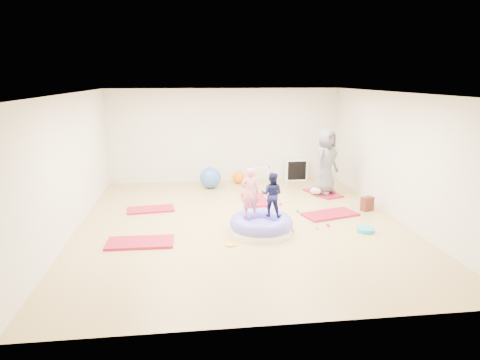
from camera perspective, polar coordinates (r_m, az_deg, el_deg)
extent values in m
cube|color=tan|center=(9.43, 0.22, -5.75)|extent=(7.00, 8.00, 0.01)
cube|color=white|center=(8.91, 0.24, 11.51)|extent=(7.00, 8.00, 0.01)
cube|color=beige|center=(12.99, -2.01, 5.95)|extent=(7.00, 0.01, 2.80)
cube|color=beige|center=(5.25, 5.78, -5.62)|extent=(7.00, 0.01, 2.80)
cube|color=beige|center=(9.30, -21.69, 1.95)|extent=(0.01, 8.00, 2.80)
cube|color=beige|center=(10.12, 20.33, 2.93)|extent=(0.01, 8.00, 2.80)
cube|color=#A7051E|center=(8.51, -13.17, -8.12)|extent=(1.28, 0.66, 0.05)
cube|color=#A7051E|center=(10.52, -11.82, -3.85)|extent=(1.16, 0.68, 0.05)
cube|color=#A7051E|center=(11.07, 1.99, -2.68)|extent=(0.59, 1.18, 0.05)
cube|color=#A7051E|center=(10.14, 11.92, -4.51)|extent=(1.36, 0.94, 0.05)
cube|color=#A7051E|center=(11.94, 10.99, -1.72)|extent=(0.91, 1.25, 0.05)
cylinder|color=white|center=(8.85, 2.86, -6.60)|extent=(1.27, 1.27, 0.14)
torus|color=#5D55C6|center=(8.80, 2.87, -5.79)|extent=(1.31, 1.31, 0.35)
ellipsoid|color=#5D55C6|center=(8.83, 2.86, -6.29)|extent=(0.69, 0.69, 0.31)
imported|color=pink|center=(8.65, 1.33, -1.36)|extent=(0.38, 0.25, 1.03)
imported|color=#13153E|center=(8.73, 4.27, -1.63)|extent=(0.55, 0.49, 0.92)
imported|color=#5A5A5F|center=(11.69, 11.39, 2.42)|extent=(1.01, 0.97, 1.74)
ellipsoid|color=#9CB7D6|center=(11.70, 10.14, -1.39)|extent=(0.34, 0.22, 0.19)
sphere|color=tan|center=(11.55, 10.37, -1.47)|extent=(0.16, 0.16, 0.16)
sphere|color=#DB2348|center=(9.39, 11.67, -5.89)|extent=(0.07, 0.07, 0.07)
sphere|color=#2A8B41|center=(8.38, 2.41, -8.05)|extent=(0.07, 0.07, 0.07)
sphere|color=#315FB3|center=(8.98, 6.97, -6.62)|extent=(0.07, 0.07, 0.07)
sphere|color=yellow|center=(8.60, 1.78, -7.45)|extent=(0.07, 0.07, 0.07)
sphere|color=#DB2348|center=(10.75, 5.45, -3.18)|extent=(0.07, 0.07, 0.07)
sphere|color=#2A8B41|center=(10.23, 7.72, -4.12)|extent=(0.07, 0.07, 0.07)
sphere|color=yellow|center=(9.19, 10.20, -6.27)|extent=(0.07, 0.07, 0.07)
sphere|color=#315FB3|center=(12.31, -3.97, 0.32)|extent=(0.61, 0.61, 0.61)
sphere|color=#FF6C01|center=(12.84, -0.20, 0.35)|extent=(0.37, 0.37, 0.37)
cylinder|color=silver|center=(12.32, 1.66, 0.30)|extent=(0.21, 0.21, 0.56)
cylinder|color=silver|center=(12.77, 1.34, 0.79)|extent=(0.21, 0.21, 0.56)
cylinder|color=silver|center=(12.40, 4.02, 0.37)|extent=(0.21, 0.21, 0.56)
cylinder|color=silver|center=(12.86, 3.62, 0.85)|extent=(0.21, 0.21, 0.56)
cylinder|color=silver|center=(12.53, 2.68, 1.66)|extent=(0.54, 0.03, 0.03)
sphere|color=#DB2348|center=(12.49, 1.46, 1.63)|extent=(0.06, 0.06, 0.06)
sphere|color=#315FB3|center=(12.58, 3.89, 1.69)|extent=(0.06, 0.06, 0.06)
cube|color=silver|center=(13.35, 7.43, 1.39)|extent=(0.66, 0.32, 0.66)
cube|color=black|center=(13.20, 7.60, 1.25)|extent=(0.57, 0.02, 0.57)
cube|color=silver|center=(13.30, 7.48, 1.35)|extent=(0.02, 0.23, 0.58)
cube|color=silver|center=(13.30, 7.48, 1.35)|extent=(0.58, 0.23, 0.02)
cylinder|color=#199FAC|center=(9.27, 16.38, -6.41)|extent=(0.36, 0.36, 0.08)
cube|color=maroon|center=(10.69, 16.60, -3.06)|extent=(0.34, 0.28, 0.33)
cylinder|color=yellow|center=(8.22, -1.32, -8.62)|extent=(0.21, 0.21, 0.03)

